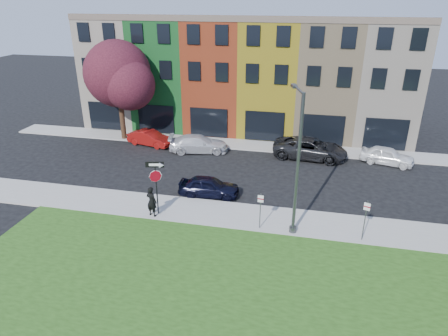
% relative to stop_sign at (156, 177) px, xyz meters
% --- Properties ---
extents(ground, '(120.00, 120.00, 0.00)m').
position_rel_stop_sign_xyz_m(ground, '(4.55, -2.20, -2.47)').
color(ground, black).
rests_on(ground, ground).
extents(sidewalk_near, '(40.00, 3.00, 0.12)m').
position_rel_stop_sign_xyz_m(sidewalk_near, '(6.55, 0.80, -2.41)').
color(sidewalk_near, gray).
rests_on(sidewalk_near, ground).
extents(sidewalk_far, '(40.00, 2.40, 0.12)m').
position_rel_stop_sign_xyz_m(sidewalk_far, '(1.55, 12.80, -2.41)').
color(sidewalk_far, gray).
rests_on(sidewalk_far, ground).
extents(rowhouse_block, '(30.00, 10.12, 10.00)m').
position_rel_stop_sign_xyz_m(rowhouse_block, '(2.05, 18.99, 2.52)').
color(rowhouse_block, beige).
rests_on(rowhouse_block, ground).
extents(stop_sign, '(1.04, 0.26, 3.32)m').
position_rel_stop_sign_xyz_m(stop_sign, '(0.00, 0.00, 0.00)').
color(stop_sign, black).
rests_on(stop_sign, sidewalk_near).
extents(man, '(0.93, 0.83, 1.86)m').
position_rel_stop_sign_xyz_m(man, '(-0.24, -0.30, -1.42)').
color(man, black).
rests_on(man, sidewalk_near).
extents(sedan_near, '(2.05, 4.08, 1.32)m').
position_rel_stop_sign_xyz_m(sedan_near, '(2.33, 3.06, -1.81)').
color(sedan_near, black).
rests_on(sedan_near, ground).
extents(parked_car_red, '(3.20, 4.59, 1.30)m').
position_rel_stop_sign_xyz_m(parked_car_red, '(-5.00, 11.14, -1.82)').
color(parked_car_red, maroon).
rests_on(parked_car_red, ground).
extents(parked_car_silver, '(3.98, 5.66, 1.40)m').
position_rel_stop_sign_xyz_m(parked_car_silver, '(-0.47, 10.53, -1.77)').
color(parked_car_silver, silver).
rests_on(parked_car_silver, ground).
extents(parked_car_dark, '(3.68, 6.26, 1.61)m').
position_rel_stop_sign_xyz_m(parked_car_dark, '(8.58, 11.13, -1.67)').
color(parked_car_dark, black).
rests_on(parked_car_dark, ground).
extents(parked_car_white, '(3.54, 4.73, 1.34)m').
position_rel_stop_sign_xyz_m(parked_car_white, '(14.40, 11.14, -1.80)').
color(parked_car_white, white).
rests_on(parked_car_white, ground).
extents(street_lamp, '(0.95, 2.52, 7.71)m').
position_rel_stop_sign_xyz_m(street_lamp, '(7.86, -0.09, 1.54)').
color(street_lamp, '#45484A').
rests_on(street_lamp, sidewalk_near).
extents(parking_sign_a, '(0.32, 0.09, 2.13)m').
position_rel_stop_sign_xyz_m(parking_sign_a, '(6.09, -0.30, -1.02)').
color(parking_sign_a, '#45484A').
rests_on(parking_sign_a, sidewalk_near).
extents(parking_sign_b, '(0.31, 0.14, 2.33)m').
position_rel_stop_sign_xyz_m(parking_sign_b, '(11.55, -0.31, -0.91)').
color(parking_sign_b, '#45484A').
rests_on(parking_sign_b, sidewalk_near).
extents(tree_purple, '(6.76, 5.92, 8.57)m').
position_rel_stop_sign_xyz_m(tree_purple, '(-7.75, 12.09, 3.26)').
color(tree_purple, black).
rests_on(tree_purple, sidewalk_far).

